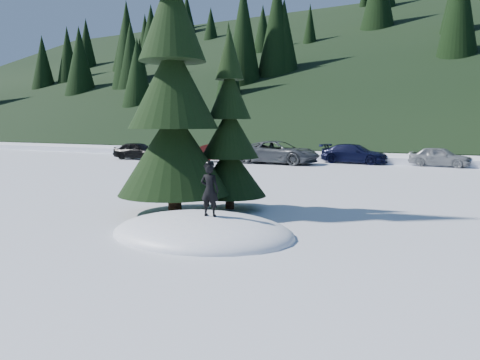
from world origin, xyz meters
The scene contains 11 objects.
ground centered at (0.00, 0.00, 0.00)m, with size 200.00×200.00×0.00m, color white.
snow_mound centered at (0.00, 0.00, 0.00)m, with size 4.48×3.52×0.96m, color white.
forest_hillside centered at (0.00, 54.00, 12.50)m, with size 200.00×60.00×25.00m, color black, non-canonical shape.
spruce_tall centered at (-2.20, 1.80, 3.32)m, with size 3.20×3.20×8.60m.
spruce_short centered at (-1.20, 3.20, 2.10)m, with size 2.20×2.20×5.37m.
child_skier centered at (0.28, -0.10, 1.07)m, with size 0.43×0.28×1.18m, color black.
car_0 centered at (-17.92, 17.55, 0.65)m, with size 1.54×3.83×1.31m, color black.
car_1 centered at (-11.25, 18.61, 0.64)m, with size 1.36×3.89×1.28m, color black.
car_2 centered at (-7.18, 19.23, 0.75)m, with size 2.50×5.42×1.51m, color #484B4F.
car_3 centered at (-2.92, 22.00, 0.65)m, with size 1.81×4.45×1.29m, color black.
car_4 centered at (2.35, 22.25, 0.61)m, with size 1.45×3.60×1.23m, color gray.
Camera 1 is at (6.08, -8.75, 2.51)m, focal length 35.00 mm.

